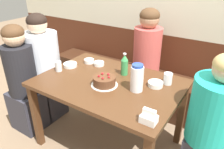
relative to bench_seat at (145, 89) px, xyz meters
The scene contains 18 objects.
ground_plane 0.86m from the bench_seat, 90.00° to the right, with size 12.00×12.00×0.00m, color #846B51.
back_wall 1.04m from the bench_seat, 90.00° to the left, with size 4.80×0.04×2.50m.
bench_seat is the anchor object (origin of this frame).
dining_table 0.92m from the bench_seat, 90.00° to the right, with size 1.28×0.90×0.73m.
birthday_cake 1.05m from the bench_seat, 89.62° to the right, with size 0.23×0.23×0.10m.
water_pitcher 1.07m from the bench_seat, 71.48° to the right, with size 0.11×0.11×0.24m.
soju_bottle 0.87m from the bench_seat, 85.84° to the right, with size 0.07×0.07×0.22m.
napkin_holder 1.39m from the bench_seat, 64.95° to the right, with size 0.11×0.08×0.11m.
bowl_soup_white 0.93m from the bench_seat, 60.41° to the right, with size 0.13×0.13×0.04m.
bowl_rice_small 1.06m from the bench_seat, 123.53° to the right, with size 0.14×0.14×0.04m.
bowl_side_dish 0.83m from the bench_seat, 115.80° to the right, with size 0.11×0.11×0.04m.
bowl_sauce_shallow 0.89m from the bench_seat, 124.73° to the right, with size 0.10×0.10×0.04m.
glass_water_tall 1.19m from the bench_seat, 120.40° to the right, with size 0.06×0.06×0.10m.
glass_tumbler_short 0.92m from the bench_seat, 51.80° to the right, with size 0.08×0.08×0.10m.
person_teal_shirt 1.46m from the bench_seat, 129.29° to the right, with size 0.34×0.30×1.18m.
person_pale_blue_shirt 0.40m from the bench_seat, 71.11° to the right, with size 0.31×0.34×1.28m.
person_grey_tee 1.27m from the bench_seat, 137.90° to the right, with size 0.38×0.38×1.24m.
person_dark_striped 1.23m from the bench_seat, 40.10° to the right, with size 0.39×0.39×1.16m.
Camera 1 is at (0.97, -1.43, 1.67)m, focal length 35.00 mm.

